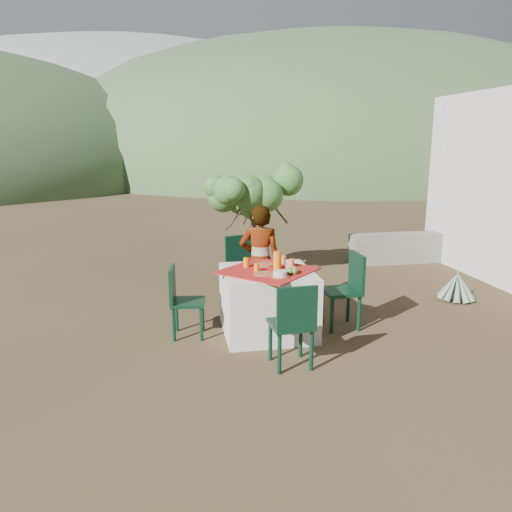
{
  "coord_description": "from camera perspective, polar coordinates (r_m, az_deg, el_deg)",
  "views": [
    {
      "loc": [
        -0.97,
        -5.04,
        2.2
      ],
      "look_at": [
        0.07,
        0.8,
        0.84
      ],
      "focal_mm": 35.0,
      "sensor_mm": 36.0,
      "label": 1
    }
  ],
  "objects": [
    {
      "name": "chair_near",
      "position": [
        4.92,
        4.28,
        -7.54
      ],
      "size": [
        0.43,
        0.43,
        0.88
      ],
      "rotation": [
        0.0,
        0.0,
        3.21
      ],
      "color": "black",
      "rests_on": "ground"
    },
    {
      "name": "plate_far",
      "position": [
        5.96,
        0.99,
        -0.98
      ],
      "size": [
        0.22,
        0.22,
        0.01
      ],
      "primitive_type": "cylinder",
      "color": "brown",
      "rests_on": "table"
    },
    {
      "name": "chair_far",
      "position": [
        6.7,
        -1.33,
        -1.43
      ],
      "size": [
        0.57,
        0.57,
        0.98
      ],
      "rotation": [
        0.0,
        0.0,
        0.31
      ],
      "color": "black",
      "rests_on": "ground"
    },
    {
      "name": "shrub_tree",
      "position": [
        8.06,
        0.04,
        6.42
      ],
      "size": [
        1.39,
        1.36,
        1.63
      ],
      "color": "#4A3725",
      "rests_on": "ground"
    },
    {
      "name": "ground",
      "position": [
        5.59,
        0.73,
        -10.29
      ],
      "size": [
        160.0,
        160.0,
        0.0
      ],
      "primitive_type": "plane",
      "color": "#342617",
      "rests_on": "ground"
    },
    {
      "name": "glass_far",
      "position": [
        5.86,
        -1.13,
        -0.74
      ],
      "size": [
        0.07,
        0.07,
        0.11
      ],
      "primitive_type": "cylinder",
      "color": "orange",
      "rests_on": "table"
    },
    {
      "name": "bowl_plate",
      "position": [
        5.45,
        2.75,
        -2.34
      ],
      "size": [
        0.2,
        0.2,
        0.01
      ],
      "primitive_type": "cylinder",
      "color": "brown",
      "rests_on": "table"
    },
    {
      "name": "jar_right",
      "position": [
        6.04,
        3.19,
        -0.42
      ],
      "size": [
        0.06,
        0.06,
        0.1
      ],
      "primitive_type": "cylinder",
      "color": "orange",
      "rests_on": "table"
    },
    {
      "name": "juice_pitcher",
      "position": [
        5.78,
        2.44,
        -0.47
      ],
      "size": [
        0.09,
        0.09,
        0.2
      ],
      "primitive_type": "cylinder",
      "color": "orange",
      "rests_on": "table"
    },
    {
      "name": "plate_near",
      "position": [
        5.55,
        0.91,
        -2.04
      ],
      "size": [
        0.22,
        0.22,
        0.01
      ],
      "primitive_type": "cylinder",
      "color": "brown",
      "rests_on": "table"
    },
    {
      "name": "glass_near",
      "position": [
        5.66,
        0.07,
        -1.31
      ],
      "size": [
        0.06,
        0.06,
        0.1
      ],
      "primitive_type": "cylinder",
      "color": "orange",
      "rests_on": "table"
    },
    {
      "name": "napkin_holder",
      "position": [
        5.86,
        3.68,
        -0.85
      ],
      "size": [
        0.08,
        0.05,
        0.09
      ],
      "primitive_type": "cube",
      "rotation": [
        0.0,
        0.0,
        0.07
      ],
      "color": "silver",
      "rests_on": "table"
    },
    {
      "name": "chair_left",
      "position": [
        5.78,
        -8.48,
        -4.79
      ],
      "size": [
        0.42,
        0.42,
        0.82
      ],
      "rotation": [
        0.0,
        0.0,
        1.45
      ],
      "color": "black",
      "rests_on": "ground"
    },
    {
      "name": "agave",
      "position": [
        7.64,
        21.96,
        -3.31
      ],
      "size": [
        0.53,
        0.53,
        0.56
      ],
      "rotation": [
        0.0,
        0.0,
        -0.18
      ],
      "color": "slate",
      "rests_on": "ground"
    },
    {
      "name": "stone_wall",
      "position": [
        9.79,
        17.97,
        0.95
      ],
      "size": [
        2.6,
        0.35,
        0.55
      ],
      "primitive_type": "cube",
      "color": "gray",
      "rests_on": "ground"
    },
    {
      "name": "fruit_cluster",
      "position": [
        5.59,
        4.13,
        -1.66
      ],
      "size": [
        0.14,
        0.13,
        0.07
      ],
      "color": "#5A832F",
      "rests_on": "table"
    },
    {
      "name": "hill_far_right",
      "position": [
        58.73,
        19.8,
        10.05
      ],
      "size": [
        36.0,
        36.0,
        14.0
      ],
      "primitive_type": "ellipsoid",
      "color": "slate",
      "rests_on": "ground"
    },
    {
      "name": "table",
      "position": [
        5.85,
        1.33,
        -5.23
      ],
      "size": [
        1.3,
        1.3,
        0.76
      ],
      "color": "beige",
      "rests_on": "ground"
    },
    {
      "name": "chair_right",
      "position": [
        6.09,
        10.4,
        -3.46
      ],
      "size": [
        0.43,
        0.43,
        0.91
      ],
      "rotation": [
        0.0,
        0.0,
        4.74
      ],
      "color": "black",
      "rests_on": "ground"
    },
    {
      "name": "person",
      "position": [
        6.35,
        0.45,
        -0.56
      ],
      "size": [
        0.59,
        0.45,
        1.44
      ],
      "primitive_type": "imported",
      "rotation": [
        0.0,
        0.0,
        2.92
      ],
      "color": "#8C6651",
      "rests_on": "ground"
    },
    {
      "name": "white_bowl",
      "position": [
        5.44,
        2.75,
        -1.99
      ],
      "size": [
        0.15,
        0.15,
        0.06
      ],
      "primitive_type": "cylinder",
      "color": "silver",
      "rests_on": "bowl_plate"
    },
    {
      "name": "hill_near_right",
      "position": [
        43.1,
        7.56,
        9.91
      ],
      "size": [
        48.0,
        48.0,
        20.0
      ],
      "primitive_type": "ellipsoid",
      "color": "#324B2A",
      "rests_on": "ground"
    },
    {
      "name": "jar_left",
      "position": [
        5.86,
        4.1,
        -0.82
      ],
      "size": [
        0.06,
        0.06,
        0.1
      ],
      "primitive_type": "cylinder",
      "color": "orange",
      "rests_on": "table"
    },
    {
      "name": "hill_far_center",
      "position": [
        57.16,
        -13.33,
        10.4
      ],
      "size": [
        60.0,
        60.0,
        24.0
      ],
      "primitive_type": "ellipsoid",
      "color": "slate",
      "rests_on": "ground"
    }
  ]
}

